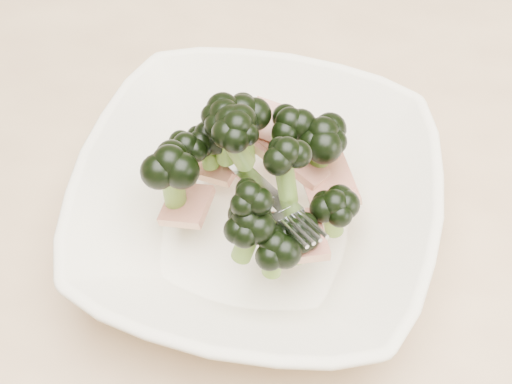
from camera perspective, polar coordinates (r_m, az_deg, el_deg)
dining_table at (r=0.62m, az=9.35°, el=-10.27°), size 1.20×0.80×0.75m
broccoli_dish at (r=0.51m, az=-0.01°, el=-0.72°), size 0.26×0.26×0.12m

